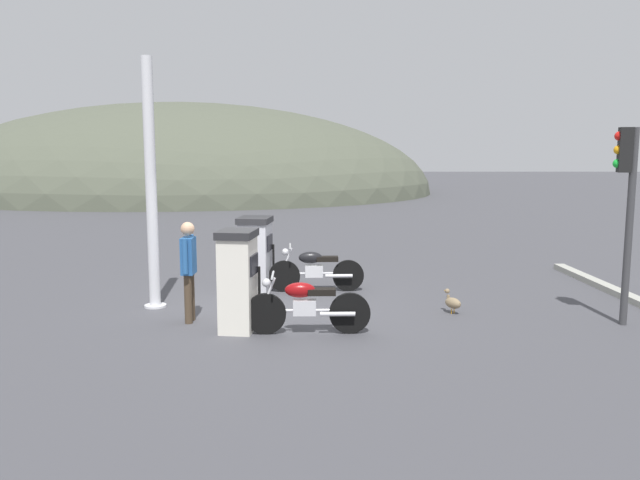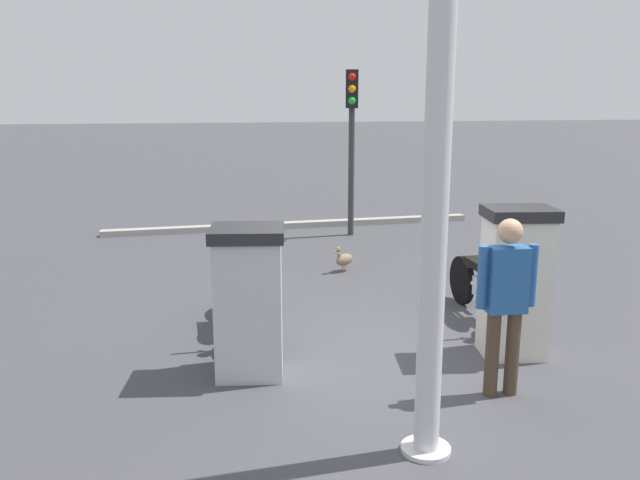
{
  "view_description": "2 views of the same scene",
  "coord_description": "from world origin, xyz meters",
  "px_view_note": "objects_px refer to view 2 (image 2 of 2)",
  "views": [
    {
      "loc": [
        0.93,
        -11.72,
        2.98
      ],
      "look_at": [
        0.92,
        0.0,
        1.27
      ],
      "focal_mm": 37.06,
      "sensor_mm": 36.0,
      "label": 1
    },
    {
      "loc": [
        -6.58,
        1.8,
        2.79
      ],
      "look_at": [
        0.88,
        0.48,
        1.08
      ],
      "focal_mm": 36.43,
      "sensor_mm": 36.0,
      "label": 2
    }
  ],
  "objects_px": {
    "fuel_pump_near": "(515,281)",
    "canopy_support_pole": "(436,180)",
    "motorcycle_near_pump": "(485,285)",
    "roadside_traffic_light": "(352,123)",
    "motorcycle_far_pump": "(240,295)",
    "attendant_person": "(506,296)",
    "wandering_duck": "(344,259)",
    "fuel_pump_far": "(249,301)"
  },
  "relations": [
    {
      "from": "wandering_duck",
      "to": "canopy_support_pole",
      "type": "xyz_separation_m",
      "value": [
        -5.39,
        0.49,
        1.97
      ]
    },
    {
      "from": "motorcycle_far_pump",
      "to": "roadside_traffic_light",
      "type": "relative_size",
      "value": 0.6
    },
    {
      "from": "motorcycle_far_pump",
      "to": "canopy_support_pole",
      "type": "xyz_separation_m",
      "value": [
        -2.94,
        -1.3,
        1.72
      ]
    },
    {
      "from": "attendant_person",
      "to": "roadside_traffic_light",
      "type": "relative_size",
      "value": 0.52
    },
    {
      "from": "motorcycle_near_pump",
      "to": "fuel_pump_far",
      "type": "bearing_deg",
      "value": 109.82
    },
    {
      "from": "motorcycle_far_pump",
      "to": "wandering_duck",
      "type": "distance_m",
      "value": 3.04
    },
    {
      "from": "fuel_pump_near",
      "to": "attendant_person",
      "type": "bearing_deg",
      "value": 148.6
    },
    {
      "from": "motorcycle_near_pump",
      "to": "wandering_duck",
      "type": "relative_size",
      "value": 4.66
    },
    {
      "from": "fuel_pump_far",
      "to": "roadside_traffic_light",
      "type": "bearing_deg",
      "value": -21.43
    },
    {
      "from": "fuel_pump_near",
      "to": "canopy_support_pole",
      "type": "xyz_separation_m",
      "value": [
        -1.73,
        1.57,
        1.35
      ]
    },
    {
      "from": "motorcycle_far_pump",
      "to": "roadside_traffic_light",
      "type": "distance_m",
      "value": 5.92
    },
    {
      "from": "fuel_pump_near",
      "to": "motorcycle_far_pump",
      "type": "bearing_deg",
      "value": 67.22
    },
    {
      "from": "fuel_pump_far",
      "to": "canopy_support_pole",
      "type": "xyz_separation_m",
      "value": [
        -1.73,
        -1.27,
        1.4
      ]
    },
    {
      "from": "roadside_traffic_light",
      "to": "canopy_support_pole",
      "type": "bearing_deg",
      "value": 171.55
    },
    {
      "from": "fuel_pump_near",
      "to": "canopy_support_pole",
      "type": "bearing_deg",
      "value": 137.81
    },
    {
      "from": "motorcycle_near_pump",
      "to": "canopy_support_pole",
      "type": "distance_m",
      "value": 3.73
    },
    {
      "from": "fuel_pump_near",
      "to": "roadside_traffic_light",
      "type": "distance_m",
      "value": 6.44
    },
    {
      "from": "motorcycle_near_pump",
      "to": "roadside_traffic_light",
      "type": "height_order",
      "value": "roadside_traffic_light"
    },
    {
      "from": "motorcycle_far_pump",
      "to": "fuel_pump_near",
      "type": "bearing_deg",
      "value": -112.78
    },
    {
      "from": "fuel_pump_near",
      "to": "roadside_traffic_light",
      "type": "height_order",
      "value": "roadside_traffic_light"
    },
    {
      "from": "motorcycle_near_pump",
      "to": "canopy_support_pole",
      "type": "height_order",
      "value": "canopy_support_pole"
    },
    {
      "from": "motorcycle_near_pump",
      "to": "wandering_duck",
      "type": "bearing_deg",
      "value": 25.97
    },
    {
      "from": "wandering_duck",
      "to": "canopy_support_pole",
      "type": "height_order",
      "value": "canopy_support_pole"
    },
    {
      "from": "roadside_traffic_light",
      "to": "canopy_support_pole",
      "type": "xyz_separation_m",
      "value": [
        -8.01,
        1.19,
        -0.06
      ]
    },
    {
      "from": "fuel_pump_far",
      "to": "motorcycle_far_pump",
      "type": "relative_size",
      "value": 0.79
    },
    {
      "from": "motorcycle_near_pump",
      "to": "attendant_person",
      "type": "height_order",
      "value": "attendant_person"
    },
    {
      "from": "motorcycle_far_pump",
      "to": "wandering_duck",
      "type": "height_order",
      "value": "motorcycle_far_pump"
    },
    {
      "from": "fuel_pump_far",
      "to": "motorcycle_far_pump",
      "type": "distance_m",
      "value": 1.24
    },
    {
      "from": "fuel_pump_near",
      "to": "fuel_pump_far",
      "type": "xyz_separation_m",
      "value": [
        0.0,
        2.85,
        -0.05
      ]
    },
    {
      "from": "attendant_person",
      "to": "fuel_pump_far",
      "type": "bearing_deg",
      "value": 68.85
    },
    {
      "from": "fuel_pump_near",
      "to": "wandering_duck",
      "type": "xyz_separation_m",
      "value": [
        3.66,
        1.08,
        -0.63
      ]
    },
    {
      "from": "fuel_pump_near",
      "to": "fuel_pump_far",
      "type": "distance_m",
      "value": 2.85
    },
    {
      "from": "canopy_support_pole",
      "to": "roadside_traffic_light",
      "type": "bearing_deg",
      "value": -8.45
    },
    {
      "from": "motorcycle_far_pump",
      "to": "attendant_person",
      "type": "bearing_deg",
      "value": -132.03
    },
    {
      "from": "motorcycle_near_pump",
      "to": "wandering_duck",
      "type": "height_order",
      "value": "motorcycle_near_pump"
    },
    {
      "from": "wandering_duck",
      "to": "canopy_support_pole",
      "type": "distance_m",
      "value": 5.76
    },
    {
      "from": "attendant_person",
      "to": "canopy_support_pole",
      "type": "xyz_separation_m",
      "value": [
        -0.84,
        1.03,
        1.2
      ]
    },
    {
      "from": "motorcycle_far_pump",
      "to": "wandering_duck",
      "type": "bearing_deg",
      "value": -36.03
    },
    {
      "from": "fuel_pump_far",
      "to": "canopy_support_pole",
      "type": "height_order",
      "value": "canopy_support_pole"
    },
    {
      "from": "motorcycle_far_pump",
      "to": "canopy_support_pole",
      "type": "bearing_deg",
      "value": -156.21
    },
    {
      "from": "fuel_pump_near",
      "to": "attendant_person",
      "type": "distance_m",
      "value": 1.05
    },
    {
      "from": "fuel_pump_far",
      "to": "wandering_duck",
      "type": "xyz_separation_m",
      "value": [
        3.66,
        -1.76,
        -0.57
      ]
    }
  ]
}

